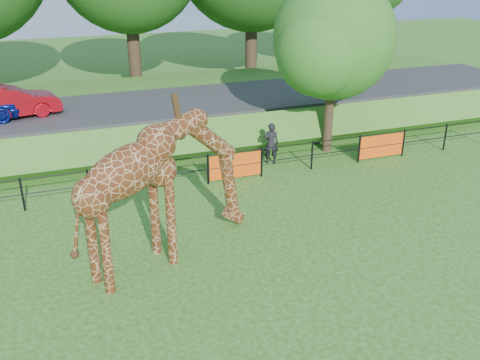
{
  "coord_description": "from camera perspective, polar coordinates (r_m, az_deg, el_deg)",
  "views": [
    {
      "loc": [
        -2.81,
        -8.38,
        7.52
      ],
      "look_at": [
        1.57,
        3.61,
        2.0
      ],
      "focal_mm": 40.0,
      "sensor_mm": 36.0,
      "label": 1
    }
  ],
  "objects": [
    {
      "name": "visitor",
      "position": [
        20.22,
        3.32,
        3.93
      ],
      "size": [
        0.68,
        0.56,
        1.59
      ],
      "primitive_type": "imported",
      "rotation": [
        0.0,
        0.0,
        2.79
      ],
      "color": "black",
      "rests_on": "ground"
    },
    {
      "name": "perimeter_fence",
      "position": [
        18.02,
        -9.53,
        0.3
      ],
      "size": [
        28.07,
        0.1,
        1.1
      ],
      "primitive_type": null,
      "color": "black",
      "rests_on": "ground"
    },
    {
      "name": "car_red",
      "position": [
        22.85,
        -23.44,
        7.6
      ],
      "size": [
        3.97,
        2.04,
        1.25
      ],
      "primitive_type": "imported",
      "rotation": [
        0.0,
        0.0,
        1.77
      ],
      "color": "red",
      "rests_on": "road"
    },
    {
      "name": "road",
      "position": [
        23.38,
        -12.57,
        7.56
      ],
      "size": [
        40.0,
        5.0,
        0.12
      ],
      "primitive_type": "cube",
      "color": "#2D2D30",
      "rests_on": "embankment"
    },
    {
      "name": "ground",
      "position": [
        11.6,
        -1.22,
        -17.02
      ],
      "size": [
        90.0,
        90.0,
        0.0
      ],
      "primitive_type": "plane",
      "color": "#235314",
      "rests_on": "ground"
    },
    {
      "name": "tree_east",
      "position": [
        21.05,
        10.14,
        14.2
      ],
      "size": [
        5.4,
        4.71,
        6.76
      ],
      "color": "#2F2015",
      "rests_on": "ground"
    },
    {
      "name": "giraffe",
      "position": [
        13.67,
        -7.87,
        -1.03
      ],
      "size": [
        5.3,
        3.14,
        3.84
      ],
      "primitive_type": null,
      "rotation": [
        0.0,
        0.0,
        0.43
      ],
      "color": "#542811",
      "rests_on": "ground"
    },
    {
      "name": "embankment",
      "position": [
        25.0,
        -12.94,
        6.85
      ],
      "size": [
        40.0,
        9.0,
        1.3
      ],
      "primitive_type": "cube",
      "color": "#235314",
      "rests_on": "ground"
    }
  ]
}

